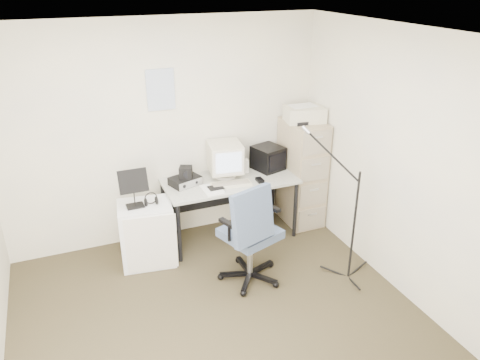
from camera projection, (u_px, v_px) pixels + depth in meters
name	position (u px, v px, depth m)	size (l,w,h in m)	color
floor	(223.00, 327.00, 4.18)	(3.60, 3.60, 0.01)	#38301E
ceiling	(218.00, 37.00, 3.15)	(3.60, 3.60, 0.01)	white
wall_back	(165.00, 134.00, 5.18)	(3.60, 0.02, 2.50)	#F2E6BB
wall_right	(405.00, 168.00, 4.29)	(0.02, 3.60, 2.50)	#F2E6BB
wall_calendar	(160.00, 90.00, 4.96)	(0.30, 0.02, 0.44)	white
filing_cabinet	(302.00, 173.00, 5.70)	(0.40, 0.60, 1.30)	tan
printer	(305.00, 114.00, 5.41)	(0.44, 0.30, 0.17)	beige
desk	(230.00, 208.00, 5.47)	(1.50, 0.70, 0.73)	beige
crt_monitor	(225.00, 160.00, 5.33)	(0.36, 0.38, 0.40)	beige
crt_tv	(268.00, 158.00, 5.56)	(0.31, 0.32, 0.28)	black
desk_speaker	(245.00, 166.00, 5.50)	(0.08, 0.08, 0.15)	silver
keyboard	(231.00, 184.00, 5.18)	(0.45, 0.16, 0.03)	beige
mouse	(260.00, 180.00, 5.27)	(0.07, 0.12, 0.03)	black
radio_receiver	(185.00, 181.00, 5.18)	(0.32, 0.23, 0.09)	black
radio_speaker	(186.00, 172.00, 5.12)	(0.13, 0.13, 0.13)	black
papers	(212.00, 189.00, 5.07)	(0.20, 0.27, 0.02)	white
pc_tower	(257.00, 212.00, 5.71)	(0.20, 0.45, 0.42)	beige
office_chair	(250.00, 231.00, 4.61)	(0.64, 0.64, 1.12)	slate
side_cart	(147.00, 233.00, 4.99)	(0.55, 0.44, 0.68)	white
music_stand	(133.00, 188.00, 4.73)	(0.29, 0.16, 0.43)	black
headphones	(151.00, 200.00, 4.84)	(0.15, 0.15, 0.03)	black
mic_stand	(356.00, 210.00, 4.55)	(0.02, 0.02, 1.55)	black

